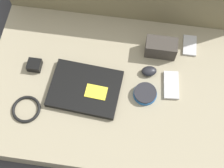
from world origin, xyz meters
The scene contains 10 objects.
ground_plane centered at (0.00, 0.00, 0.00)m, with size 8.00×8.00×0.00m, color #38383D.
couch_seat centered at (0.00, 0.00, 0.06)m, with size 1.10×0.72×0.12m.
laptop centered at (-0.11, -0.03, 0.14)m, with size 0.31×0.24×0.03m.
computer_mouse centered at (0.15, 0.09, 0.14)m, with size 0.08×0.06×0.03m.
speaker_puck centered at (0.14, -0.02, 0.14)m, with size 0.10×0.10×0.03m.
phone_silver centered at (0.32, 0.25, 0.13)m, with size 0.06×0.10×0.01m.
phone_black centered at (0.25, 0.04, 0.13)m, with size 0.07×0.13×0.01m.
camera_pouch centered at (0.19, 0.20, 0.16)m, with size 0.14×0.07×0.08m.
charger_brick centered at (-0.35, 0.04, 0.14)m, with size 0.06×0.06×0.03m.
cable_coil centered at (-0.34, -0.16, 0.13)m, with size 0.12×0.12×0.01m.
Camera 1 is at (0.08, -0.54, 1.36)m, focal length 50.00 mm.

